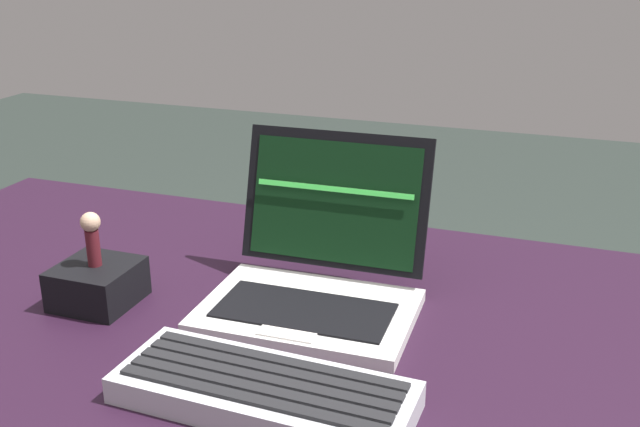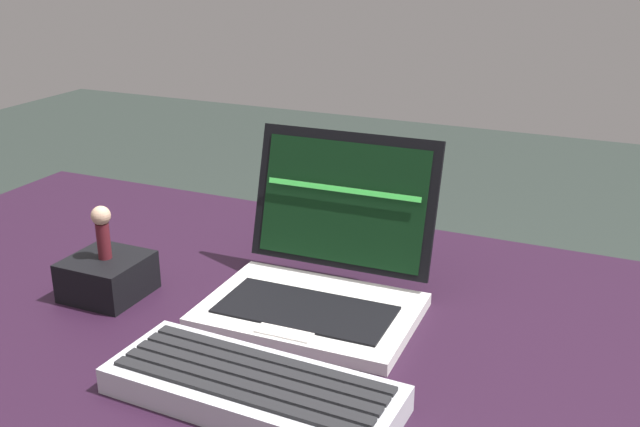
{
  "view_description": "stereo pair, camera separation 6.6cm",
  "coord_description": "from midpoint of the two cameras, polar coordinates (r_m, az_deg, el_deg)",
  "views": [
    {
      "loc": [
        0.25,
        -0.78,
        1.18
      ],
      "look_at": [
        -0.02,
        -0.01,
        0.87
      ],
      "focal_mm": 41.5,
      "sensor_mm": 36.0,
      "label": 1
    },
    {
      "loc": [
        0.31,
        -0.76,
        1.18
      ],
      "look_at": [
        -0.02,
        -0.01,
        0.87
      ],
      "focal_mm": 41.5,
      "sensor_mm": 36.0,
      "label": 2
    }
  ],
  "objects": [
    {
      "name": "figurine_stand",
      "position": [
        1.05,
        -18.52,
        -5.2
      ],
      "size": [
        0.1,
        0.1,
        0.06
      ],
      "primitive_type": "cube",
      "color": "black",
      "rests_on": "desk"
    },
    {
      "name": "laptop_front",
      "position": [
        0.98,
        -2.2,
        -4.79
      ],
      "size": [
        0.28,
        0.25,
        0.21
      ],
      "color": "silver",
      "rests_on": "desk"
    },
    {
      "name": "external_keyboard",
      "position": [
        0.8,
        -6.75,
        -13.53
      ],
      "size": [
        0.32,
        0.13,
        0.03
      ],
      "color": "#BABCC3",
      "rests_on": "desk"
    },
    {
      "name": "desk",
      "position": [
        0.99,
        -0.46,
        -13.01
      ],
      "size": [
        1.6,
        0.76,
        0.71
      ],
      "color": "black",
      "rests_on": "ground"
    },
    {
      "name": "figurine",
      "position": [
        1.02,
        -18.97,
        -1.55
      ],
      "size": [
        0.03,
        0.03,
        0.07
      ],
      "color": "#53171F",
      "rests_on": "figurine_stand"
    }
  ]
}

